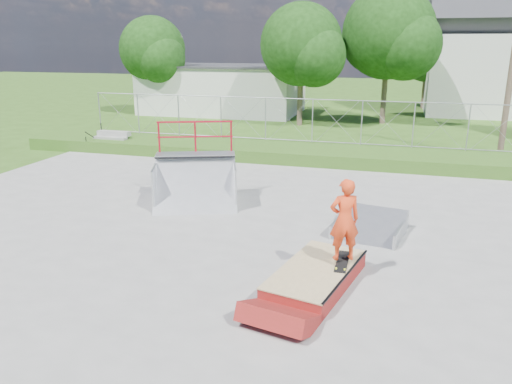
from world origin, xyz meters
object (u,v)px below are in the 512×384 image
quarter_pipe (195,167)px  skater (344,223)px  flat_bank_ramp (370,226)px  grind_box (316,277)px

quarter_pipe → skater: size_ratio=1.44×
skater → quarter_pipe: bearing=-62.9°
quarter_pipe → flat_bank_ramp: 5.10m
flat_bank_ramp → skater: (-0.36, -2.69, 0.98)m
grind_box → skater: bearing=45.7°
flat_bank_ramp → skater: size_ratio=1.03×
skater → flat_bank_ramp: bearing=-121.7°
grind_box → skater: size_ratio=1.71×
grind_box → quarter_pipe: size_ratio=1.19×
flat_bank_ramp → skater: skater is taller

